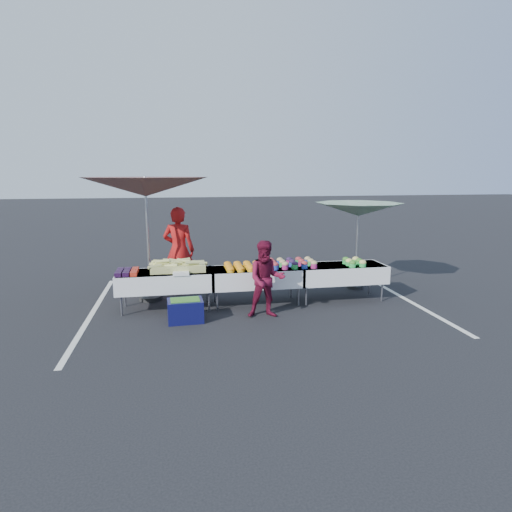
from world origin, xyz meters
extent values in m
plane|color=black|center=(0.00, 0.00, 0.00)|extent=(80.00, 80.00, 0.00)
cube|color=silver|center=(-3.20, 0.00, 0.00)|extent=(0.10, 5.00, 0.00)
cube|color=silver|center=(3.20, 0.00, 0.00)|extent=(0.10, 5.00, 0.00)
cube|color=white|center=(-1.80, 0.00, 0.73)|extent=(1.80, 0.75, 0.04)
cube|color=white|center=(-1.80, 0.00, 0.57)|extent=(1.86, 0.81, 0.36)
cylinder|color=slate|center=(-2.62, -0.29, 0.20)|extent=(0.04, 0.04, 0.39)
cylinder|color=slate|center=(-2.62, 0.29, 0.20)|extent=(0.04, 0.04, 0.39)
cylinder|color=slate|center=(-0.98, -0.29, 0.20)|extent=(0.04, 0.04, 0.39)
cylinder|color=slate|center=(-0.98, 0.29, 0.20)|extent=(0.04, 0.04, 0.39)
cube|color=white|center=(0.00, 0.00, 0.73)|extent=(1.80, 0.75, 0.04)
cube|color=white|center=(0.00, 0.00, 0.57)|extent=(1.86, 0.81, 0.36)
cylinder|color=slate|center=(-0.82, -0.29, 0.20)|extent=(0.04, 0.04, 0.39)
cylinder|color=slate|center=(-0.82, 0.29, 0.20)|extent=(0.04, 0.04, 0.39)
cylinder|color=slate|center=(0.82, -0.29, 0.20)|extent=(0.04, 0.04, 0.39)
cylinder|color=slate|center=(0.82, 0.29, 0.20)|extent=(0.04, 0.04, 0.39)
cube|color=white|center=(1.80, 0.00, 0.73)|extent=(1.80, 0.75, 0.04)
cube|color=white|center=(1.80, 0.00, 0.57)|extent=(1.86, 0.81, 0.36)
cylinder|color=slate|center=(0.98, -0.29, 0.20)|extent=(0.04, 0.04, 0.39)
cylinder|color=slate|center=(0.98, 0.29, 0.20)|extent=(0.04, 0.04, 0.39)
cylinder|color=slate|center=(2.62, -0.29, 0.20)|extent=(0.04, 0.04, 0.39)
cylinder|color=slate|center=(2.62, 0.29, 0.20)|extent=(0.04, 0.04, 0.39)
cube|color=black|center=(-2.65, -0.27, 0.79)|extent=(0.12, 0.12, 0.08)
cube|color=black|center=(-2.65, -0.13, 0.79)|extent=(0.12, 0.12, 0.08)
cube|color=black|center=(-2.65, 0.01, 0.79)|extent=(0.12, 0.12, 0.08)
cube|color=black|center=(-2.65, 0.15, 0.79)|extent=(0.12, 0.12, 0.08)
cube|color=black|center=(-2.51, -0.27, 0.79)|extent=(0.12, 0.12, 0.08)
cube|color=black|center=(-2.51, -0.13, 0.79)|extent=(0.12, 0.12, 0.08)
cube|color=black|center=(-2.51, 0.01, 0.79)|extent=(0.12, 0.12, 0.08)
cube|color=black|center=(-2.51, 0.15, 0.79)|extent=(0.12, 0.12, 0.08)
cube|color=#A21F11|center=(-2.37, -0.27, 0.79)|extent=(0.12, 0.12, 0.08)
cube|color=#A21F11|center=(-2.37, -0.13, 0.79)|extent=(0.12, 0.12, 0.08)
cube|color=#A21F11|center=(-2.37, 0.01, 0.79)|extent=(0.12, 0.12, 0.08)
cube|color=#A21F11|center=(-2.37, 0.15, 0.79)|extent=(0.12, 0.12, 0.08)
cube|color=tan|center=(-1.55, 0.05, 0.82)|extent=(1.05, 0.55, 0.14)
cylinder|color=tan|center=(-1.25, 0.20, 0.85)|extent=(0.27, 0.09, 0.10)
cylinder|color=tan|center=(-1.93, 0.10, 0.92)|extent=(0.27, 0.14, 0.07)
cylinder|color=tan|center=(-1.44, -0.06, 0.97)|extent=(0.27, 0.14, 0.09)
cylinder|color=tan|center=(-1.97, 0.08, 0.87)|extent=(0.27, 0.15, 0.10)
cylinder|color=tan|center=(-1.73, -0.01, 0.91)|extent=(0.27, 0.15, 0.08)
cylinder|color=tan|center=(-1.59, 0.09, 0.94)|extent=(0.27, 0.10, 0.10)
cylinder|color=tan|center=(-1.59, -0.03, 0.94)|extent=(0.27, 0.07, 0.08)
cylinder|color=tan|center=(-1.68, -0.13, 0.90)|extent=(0.27, 0.14, 0.09)
cylinder|color=tan|center=(-1.71, 0.25, 0.92)|extent=(0.27, 0.12, 0.08)
cylinder|color=tan|center=(-1.09, 0.14, 0.87)|extent=(0.27, 0.16, 0.08)
cylinder|color=tan|center=(-1.86, 0.01, 0.92)|extent=(0.27, 0.11, 0.07)
cylinder|color=tan|center=(-1.64, -0.18, 0.85)|extent=(0.27, 0.10, 0.07)
cylinder|color=tan|center=(-1.44, 0.19, 0.93)|extent=(0.27, 0.12, 0.08)
cylinder|color=tan|center=(-1.98, -0.17, 0.90)|extent=(0.27, 0.15, 0.08)
cylinder|color=tan|center=(-1.89, 0.09, 0.94)|extent=(0.27, 0.10, 0.08)
cylinder|color=tan|center=(-1.34, 0.00, 0.90)|extent=(0.27, 0.16, 0.10)
cylinder|color=tan|center=(-1.83, -0.02, 0.97)|extent=(0.27, 0.12, 0.09)
cylinder|color=tan|center=(-1.28, -0.18, 0.95)|extent=(0.27, 0.09, 0.07)
cylinder|color=tan|center=(-1.22, -0.15, 0.88)|extent=(0.27, 0.10, 0.09)
cylinder|color=tan|center=(-1.30, -0.09, 0.87)|extent=(0.27, 0.12, 0.09)
cylinder|color=tan|center=(-1.45, 0.28, 0.86)|extent=(0.27, 0.10, 0.08)
cube|color=white|center=(-1.50, -0.30, 0.78)|extent=(0.30, 0.25, 0.05)
cylinder|color=orange|center=(-0.55, -0.28, 0.78)|extent=(0.15, 0.15, 0.05)
ellipsoid|color=orange|center=(-0.55, -0.28, 0.81)|extent=(0.15, 0.15, 0.08)
cylinder|color=orange|center=(-0.55, -0.10, 0.78)|extent=(0.15, 0.15, 0.05)
ellipsoid|color=orange|center=(-0.55, -0.10, 0.81)|extent=(0.15, 0.15, 0.08)
cylinder|color=orange|center=(-0.55, 0.08, 0.78)|extent=(0.15, 0.15, 0.05)
ellipsoid|color=orange|center=(-0.55, 0.08, 0.81)|extent=(0.15, 0.15, 0.08)
cylinder|color=orange|center=(-0.55, 0.26, 0.78)|extent=(0.15, 0.15, 0.05)
ellipsoid|color=orange|center=(-0.55, 0.26, 0.81)|extent=(0.15, 0.15, 0.08)
cylinder|color=orange|center=(-0.35, -0.28, 0.78)|extent=(0.15, 0.15, 0.05)
ellipsoid|color=orange|center=(-0.35, -0.28, 0.81)|extent=(0.15, 0.15, 0.08)
cylinder|color=orange|center=(-0.35, -0.10, 0.78)|extent=(0.15, 0.15, 0.05)
ellipsoid|color=orange|center=(-0.35, -0.10, 0.81)|extent=(0.15, 0.15, 0.08)
cylinder|color=orange|center=(-0.35, 0.08, 0.78)|extent=(0.15, 0.15, 0.05)
ellipsoid|color=orange|center=(-0.35, 0.08, 0.81)|extent=(0.15, 0.15, 0.08)
cylinder|color=orange|center=(-0.35, 0.26, 0.78)|extent=(0.15, 0.15, 0.05)
ellipsoid|color=orange|center=(-0.35, 0.26, 0.81)|extent=(0.15, 0.15, 0.08)
cylinder|color=orange|center=(-0.15, -0.28, 0.78)|extent=(0.15, 0.15, 0.05)
ellipsoid|color=orange|center=(-0.15, -0.28, 0.81)|extent=(0.15, 0.15, 0.08)
cylinder|color=orange|center=(-0.15, -0.10, 0.78)|extent=(0.15, 0.15, 0.05)
ellipsoid|color=orange|center=(-0.15, -0.10, 0.81)|extent=(0.15, 0.15, 0.08)
cylinder|color=orange|center=(-0.15, 0.08, 0.78)|extent=(0.15, 0.15, 0.05)
ellipsoid|color=orange|center=(-0.15, 0.08, 0.81)|extent=(0.15, 0.15, 0.08)
cylinder|color=orange|center=(-0.15, 0.26, 0.78)|extent=(0.15, 0.15, 0.05)
ellipsoid|color=orange|center=(-0.15, 0.26, 0.81)|extent=(0.15, 0.15, 0.08)
cylinder|color=orange|center=(0.05, -0.28, 0.78)|extent=(0.15, 0.15, 0.05)
ellipsoid|color=orange|center=(0.05, -0.28, 0.81)|extent=(0.15, 0.15, 0.08)
cylinder|color=orange|center=(0.05, -0.10, 0.78)|extent=(0.15, 0.15, 0.05)
ellipsoid|color=orange|center=(0.05, -0.10, 0.81)|extent=(0.15, 0.15, 0.08)
cylinder|color=orange|center=(0.05, 0.08, 0.78)|extent=(0.15, 0.15, 0.05)
ellipsoid|color=orange|center=(0.05, 0.08, 0.81)|extent=(0.15, 0.15, 0.08)
cylinder|color=orange|center=(0.05, 0.26, 0.78)|extent=(0.15, 0.15, 0.05)
ellipsoid|color=orange|center=(0.05, 0.26, 0.81)|extent=(0.15, 0.15, 0.08)
cylinder|color=#223FA2|center=(0.35, -0.22, 0.80)|extent=(0.13, 0.13, 0.10)
ellipsoid|color=maroon|center=(0.35, -0.22, 0.86)|extent=(0.14, 0.14, 0.10)
cylinder|color=#A52368|center=(0.35, 0.00, 0.80)|extent=(0.13, 0.13, 0.10)
ellipsoid|color=maroon|center=(0.35, 0.00, 0.86)|extent=(0.14, 0.14, 0.10)
cylinder|color=green|center=(0.35, 0.22, 0.80)|extent=(0.13, 0.13, 0.10)
ellipsoid|color=maroon|center=(0.35, 0.22, 0.86)|extent=(0.14, 0.14, 0.10)
cylinder|color=#A52368|center=(0.55, -0.22, 0.80)|extent=(0.13, 0.13, 0.10)
ellipsoid|color=#A88651|center=(0.55, -0.22, 0.86)|extent=(0.14, 0.14, 0.10)
cylinder|color=green|center=(0.55, 0.00, 0.80)|extent=(0.13, 0.13, 0.10)
ellipsoid|color=#A88651|center=(0.55, 0.00, 0.86)|extent=(0.14, 0.14, 0.10)
cylinder|color=#223FA2|center=(0.55, 0.22, 0.80)|extent=(0.13, 0.13, 0.10)
ellipsoid|color=#A88651|center=(0.55, 0.22, 0.86)|extent=(0.14, 0.14, 0.10)
cylinder|color=green|center=(0.75, -0.22, 0.80)|extent=(0.13, 0.13, 0.10)
ellipsoid|color=black|center=(0.75, -0.22, 0.86)|extent=(0.14, 0.14, 0.10)
cylinder|color=#223FA2|center=(0.75, 0.00, 0.80)|extent=(0.13, 0.13, 0.10)
ellipsoid|color=black|center=(0.75, 0.00, 0.86)|extent=(0.14, 0.14, 0.10)
cylinder|color=#A52368|center=(0.75, 0.22, 0.80)|extent=(0.13, 0.13, 0.10)
ellipsoid|color=black|center=(0.75, 0.22, 0.86)|extent=(0.14, 0.14, 0.10)
cylinder|color=#223FA2|center=(0.95, -0.22, 0.80)|extent=(0.13, 0.13, 0.10)
ellipsoid|color=maroon|center=(0.95, -0.22, 0.86)|extent=(0.14, 0.14, 0.10)
cylinder|color=#A52368|center=(0.95, 0.00, 0.80)|extent=(0.13, 0.13, 0.10)
ellipsoid|color=maroon|center=(0.95, 0.00, 0.86)|extent=(0.14, 0.14, 0.10)
cylinder|color=green|center=(0.95, 0.22, 0.80)|extent=(0.13, 0.13, 0.10)
ellipsoid|color=maroon|center=(0.95, 0.22, 0.86)|extent=(0.14, 0.14, 0.10)
cylinder|color=#A52368|center=(1.15, -0.22, 0.80)|extent=(0.13, 0.13, 0.10)
ellipsoid|color=#A88651|center=(1.15, -0.22, 0.86)|extent=(0.14, 0.14, 0.10)
cylinder|color=green|center=(1.15, 0.00, 0.80)|extent=(0.13, 0.13, 0.10)
ellipsoid|color=#A88651|center=(1.15, 0.00, 0.86)|extent=(0.14, 0.14, 0.10)
cylinder|color=#223FA2|center=(1.15, 0.22, 0.80)|extent=(0.13, 0.13, 0.10)
ellipsoid|color=#A88651|center=(1.15, 0.22, 0.86)|extent=(0.14, 0.14, 0.10)
cylinder|color=green|center=(1.95, -0.28, 0.79)|extent=(0.14, 0.14, 0.08)
ellipsoid|color=#20701E|center=(1.95, -0.28, 0.84)|extent=(0.14, 0.14, 0.11)
cylinder|color=green|center=(1.95, -0.10, 0.79)|extent=(0.14, 0.14, 0.08)
ellipsoid|color=#E3E066|center=(1.95, -0.10, 0.84)|extent=(0.14, 0.14, 0.11)
cylinder|color=green|center=(1.95, 0.08, 0.79)|extent=(0.14, 0.14, 0.08)
ellipsoid|color=#20701E|center=(1.95, 0.08, 0.84)|extent=(0.14, 0.14, 0.11)
cylinder|color=green|center=(2.17, -0.28, 0.79)|extent=(0.14, 0.14, 0.08)
ellipsoid|color=#E3E066|center=(2.17, -0.28, 0.84)|extent=(0.14, 0.14, 0.11)
cylinder|color=green|center=(2.17, -0.10, 0.79)|extent=(0.14, 0.14, 0.08)
ellipsoid|color=#20701E|center=(2.17, -0.10, 0.84)|extent=(0.14, 0.14, 0.11)
cylinder|color=green|center=(2.17, 0.08, 0.79)|extent=(0.14, 0.14, 0.08)
ellipsoid|color=#E3E066|center=(2.17, 0.08, 0.84)|extent=(0.14, 0.14, 0.11)
imported|color=#AB1413|center=(-1.53, 1.19, 0.96)|extent=(0.80, 0.64, 1.92)
imported|color=maroon|center=(0.04, -0.83, 0.72)|extent=(0.75, 0.61, 1.44)
cylinder|color=black|center=(-2.15, 0.68, 0.04)|extent=(0.48, 0.48, 0.09)
cylinder|color=#B2B2B2|center=(-2.15, 0.68, 1.27)|extent=(0.05, 0.05, 2.53)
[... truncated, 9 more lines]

